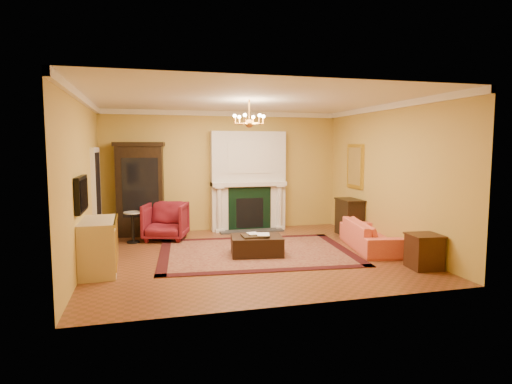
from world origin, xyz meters
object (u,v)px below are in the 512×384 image
object	(u,v)px
wingback_armchair	(166,219)
console_table	(349,218)
china_cabinet	(141,191)
commode	(99,246)
pedestal_table	(133,225)
leather_ottoman	(257,245)
end_table	(424,252)
coral_sofa	(370,230)

from	to	relation	value
wingback_armchair	console_table	bearing A→B (deg)	8.99
china_cabinet	commode	world-z (taller)	china_cabinet
pedestal_table	leather_ottoman	size ratio (longest dim) A/B	0.71
china_cabinet	end_table	world-z (taller)	china_cabinet
commode	leather_ottoman	distance (m)	2.90
coral_sofa	end_table	world-z (taller)	coral_sofa
pedestal_table	coral_sofa	world-z (taller)	coral_sofa
wingback_armchair	coral_sofa	bearing A→B (deg)	-9.01
commode	coral_sofa	distance (m)	5.30
commode	end_table	distance (m)	5.58
coral_sofa	leather_ottoman	bearing A→B (deg)	99.55
commode	end_table	world-z (taller)	commode
pedestal_table	commode	xyz separation A→B (m)	(-0.50, -2.15, 0.05)
pedestal_table	console_table	world-z (taller)	console_table
china_cabinet	pedestal_table	bearing A→B (deg)	-95.71
console_table	leather_ottoman	xyz separation A→B (m)	(-2.65, -1.32, -0.22)
end_table	pedestal_table	bearing A→B (deg)	145.85
wingback_armchair	end_table	distance (m)	5.50
console_table	coral_sofa	bearing A→B (deg)	-97.10
coral_sofa	leather_ottoman	world-z (taller)	coral_sofa
pedestal_table	coral_sofa	distance (m)	5.12
wingback_armchair	leather_ottoman	xyz separation A→B (m)	(1.64, -1.89, -0.27)
wingback_armchair	pedestal_table	world-z (taller)	wingback_armchair
console_table	leather_ottoman	size ratio (longest dim) A/B	0.86
wingback_armchair	china_cabinet	bearing A→B (deg)	146.41
china_cabinet	coral_sofa	size ratio (longest dim) A/B	1.08
coral_sofa	wingback_armchair	bearing A→B (deg)	75.28
coral_sofa	console_table	world-z (taller)	console_table
commode	console_table	world-z (taller)	commode
coral_sofa	console_table	bearing A→B (deg)	1.71
commode	leather_ottoman	size ratio (longest dim) A/B	1.23
wingback_armchair	console_table	world-z (taller)	wingback_armchair
china_cabinet	wingback_armchair	bearing A→B (deg)	-43.57
china_cabinet	coral_sofa	distance (m)	5.34
coral_sofa	end_table	xyz separation A→B (m)	(0.16, -1.56, -0.10)
pedestal_table	leather_ottoman	bearing A→B (deg)	-36.42
pedestal_table	commode	bearing A→B (deg)	-103.09
china_cabinet	pedestal_table	world-z (taller)	china_cabinet
china_cabinet	commode	size ratio (longest dim) A/B	1.77
wingback_armchair	pedestal_table	distance (m)	0.74
end_table	china_cabinet	bearing A→B (deg)	138.95
commode	pedestal_table	bearing A→B (deg)	75.11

